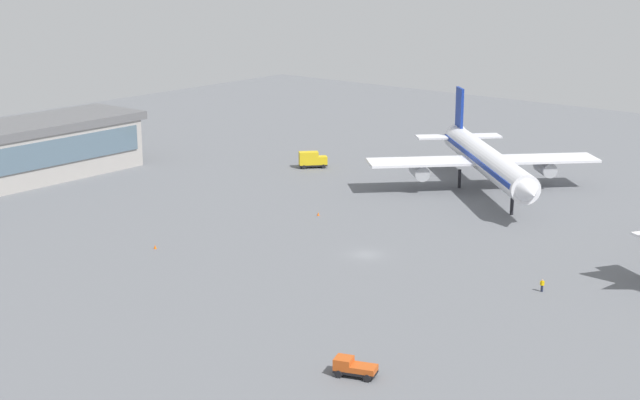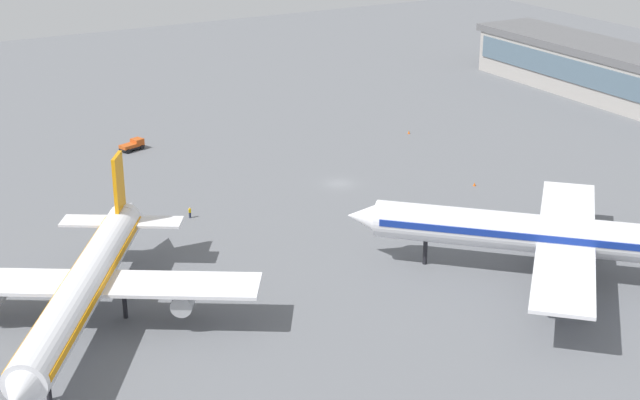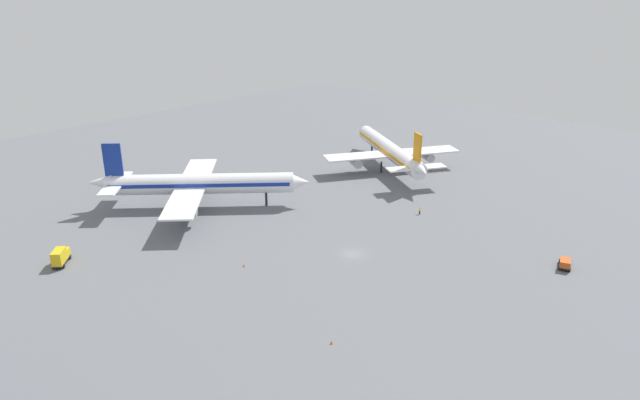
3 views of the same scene
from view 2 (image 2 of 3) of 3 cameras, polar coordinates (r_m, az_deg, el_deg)
ground at (r=156.83m, az=1.13°, el=0.98°), size 288.00×288.00×0.00m
terminal_building at (r=215.65m, az=16.98°, el=7.17°), size 74.44×15.98×10.97m
airplane_at_gate at (r=125.33m, az=13.62°, el=-2.03°), size 41.15×42.10×16.13m
airplane_taxiing at (r=112.68m, az=-13.73°, el=-4.94°), size 44.10×37.02×15.05m
pushback_tractor at (r=176.58m, az=-11.01°, el=3.22°), size 3.40×4.78×1.90m
ground_crew_worker at (r=143.87m, az=-7.71°, el=-0.74°), size 0.53×0.53×1.67m
safety_cone_near_gate at (r=157.68m, az=9.12°, el=0.93°), size 0.44×0.44×0.60m
safety_cone_mid_apron at (r=183.92m, az=5.28°, el=4.02°), size 0.44×0.44×0.60m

